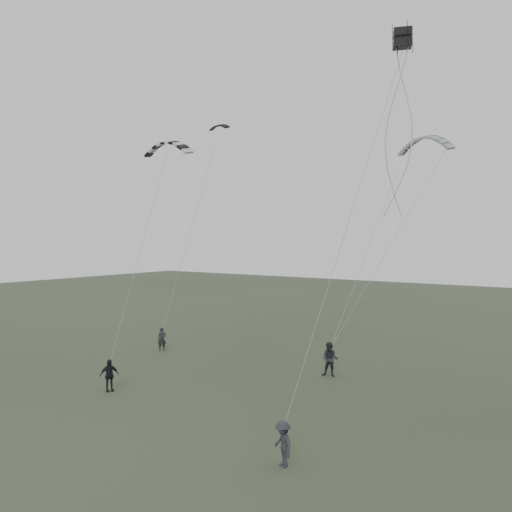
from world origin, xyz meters
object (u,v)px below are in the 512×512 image
Objects in this scene: flyer_left at (162,339)px; kite_striped at (168,142)px; flyer_center at (109,375)px; kite_box at (403,38)px; kite_pale_large at (425,137)px; kite_dark_small at (219,125)px; flyer_far at (283,444)px; flyer_right at (330,359)px.

kite_striped reaches higher than flyer_left.
kite_box reaches higher than flyer_center.
kite_pale_large is 1.15× the size of kite_striped.
kite_dark_small is at bearing -153.57° from kite_pale_large.
flyer_center is 2.17× the size of kite_box.
flyer_center is at bearing -112.70° from kite_pale_large.
kite_box reaches higher than flyer_far.
kite_dark_small reaches higher than flyer_center.
flyer_left is at bearing 179.94° from flyer_far.
kite_striped is (-13.30, 8.05, 12.96)m from flyer_far.
flyer_right is 19.29m from kite_dark_small.
flyer_far is at bearing -77.39° from kite_pale_large.
flyer_far is 20.24m from kite_striped.
flyer_left is 0.51× the size of kite_striped.
flyer_center is 14.30m from kite_striped.
flyer_far is (16.12, -10.23, -0.03)m from flyer_left.
kite_pale_large is (10.92, 16.87, 13.61)m from flyer_center.
kite_box is (2.69, -12.67, 1.66)m from kite_pale_large.
kite_pale_large is (2.86, 7.96, 13.46)m from flyer_right.
flyer_left is 2.14× the size of kite_box.
kite_striped reaches higher than flyer_center.
flyer_center is 0.51× the size of kite_striped.
flyer_right is at bearing 140.65° from flyer_far.
kite_pale_large is at bearing -16.11° from flyer_left.
flyer_left is 0.84× the size of flyer_right.
kite_striped is at bearing 40.87° from flyer_center.
flyer_center is at bearing -157.99° from flyer_far.
kite_dark_small reaches higher than flyer_far.
kite_pale_large is 16.63m from kite_striped.
flyer_far is 2.07× the size of kite_box.
flyer_left is 19.09m from flyer_far.
flyer_left is 16.20m from kite_dark_small.
flyer_left reaches higher than flyer_far.
flyer_far is 0.95× the size of kite_dark_small.
flyer_center is (-8.06, -8.91, -0.15)m from flyer_right.
flyer_right is at bearing -16.26° from flyer_center.
kite_pale_large reaches higher than flyer_center.
kite_pale_large is (-0.80, 19.00, 13.64)m from flyer_far.
flyer_right is at bearing 117.69° from kite_box.
flyer_left is at bearing 133.03° from kite_striped.
flyer_center is at bearing -84.33° from kite_striped.
flyer_right is 0.61× the size of kite_striped.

